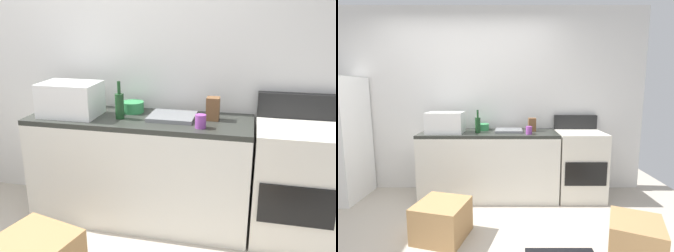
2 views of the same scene
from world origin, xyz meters
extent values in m
plane|color=#B2A899|center=(0.00, 0.00, 0.00)|extent=(6.00, 6.00, 0.00)
cube|color=silver|center=(0.00, 1.55, 1.30)|extent=(5.00, 0.10, 2.60)
cube|color=silver|center=(0.30, 1.20, 0.43)|extent=(1.80, 0.60, 0.86)
cube|color=#2D302B|center=(0.30, 1.20, 0.88)|extent=(1.80, 0.60, 0.04)
cube|color=silver|center=(1.52, 1.20, 0.45)|extent=(0.60, 0.60, 0.90)
cube|color=black|center=(1.52, 0.90, 0.42)|extent=(0.52, 0.02, 0.30)
cube|color=black|center=(1.52, 1.46, 1.00)|extent=(0.60, 0.08, 0.20)
cube|color=white|center=(-0.26, 1.14, 1.04)|extent=(0.46, 0.34, 0.27)
cube|color=slate|center=(0.56, 1.23, 0.92)|extent=(0.36, 0.32, 0.03)
cylinder|color=#193F1E|center=(0.16, 1.13, 1.00)|extent=(0.07, 0.07, 0.20)
cylinder|color=#193F1E|center=(0.16, 1.13, 1.15)|extent=(0.03, 0.03, 0.10)
cylinder|color=purple|center=(0.82, 1.03, 0.95)|extent=(0.08, 0.08, 0.10)
cube|color=brown|center=(0.88, 1.26, 0.99)|extent=(0.10, 0.10, 0.18)
cylinder|color=#338C4C|center=(0.20, 1.34, 0.95)|extent=(0.19, 0.19, 0.09)
cube|color=#A37A4C|center=(1.55, -0.25, 0.22)|extent=(0.52, 0.53, 0.44)
cube|color=#A37A4C|center=(-0.11, 0.23, 0.18)|extent=(0.57, 0.55, 0.36)
camera|label=1|loc=(1.15, -1.49, 1.70)|focal=38.88mm
camera|label=2|loc=(0.53, -2.07, 1.45)|focal=26.54mm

